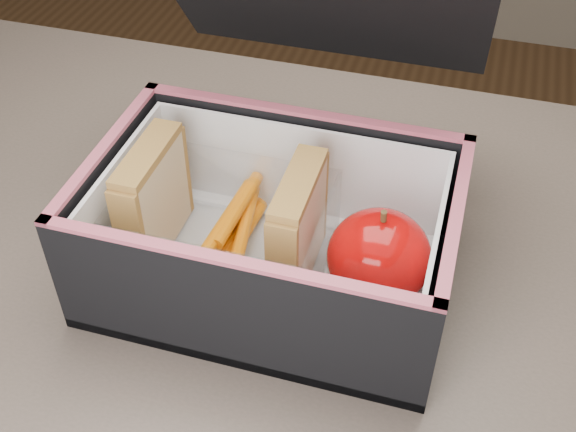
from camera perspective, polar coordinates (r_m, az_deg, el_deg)
name	(u,v)px	position (r m, az deg, el deg)	size (l,w,h in m)	color
kitchen_table	(217,389)	(0.65, -5.60, -13.47)	(1.20, 0.80, 0.75)	brown
lunch_bag	(274,222)	(0.56, -1.12, -0.45)	(0.28, 0.30, 0.25)	black
plastic_tub	(225,228)	(0.58, -4.98, -0.96)	(0.16, 0.12, 0.07)	white
sandwich_left	(153,198)	(0.59, -10.59, 1.38)	(0.02, 0.09, 0.10)	tan
sandwich_right	(298,227)	(0.55, 0.79, -0.91)	(0.02, 0.09, 0.10)	tan
carrot_sticks	(234,229)	(0.60, -4.30, -1.01)	(0.03, 0.14, 0.03)	orange
paper_napkin	(375,285)	(0.58, 6.91, -5.47)	(0.07, 0.07, 0.01)	white
red_apple	(379,257)	(0.54, 7.20, -3.24)	(0.08, 0.08, 0.08)	#940706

